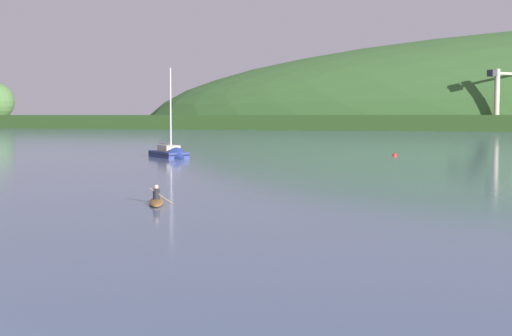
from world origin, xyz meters
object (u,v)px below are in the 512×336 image
(sailboat_far_left, at_px, (171,156))
(dockside_crane, at_px, (497,101))
(canoe_with_paddler, at_px, (156,201))
(mooring_buoy_foreground, at_px, (395,156))

(sailboat_far_left, bearing_deg, dockside_crane, 123.85)
(dockside_crane, distance_m, canoe_with_paddler, 186.99)
(dockside_crane, height_order, sailboat_far_left, dockside_crane)
(dockside_crane, relative_size, canoe_with_paddler, 5.19)
(canoe_with_paddler, bearing_deg, mooring_buoy_foreground, 149.31)
(dockside_crane, xyz_separation_m, mooring_buoy_foreground, (7.74, -139.64, -8.17))
(sailboat_far_left, distance_m, mooring_buoy_foreground, 23.28)
(canoe_with_paddler, relative_size, mooring_buoy_foreground, 5.52)
(canoe_with_paddler, bearing_deg, dockside_crane, 151.02)
(dockside_crane, height_order, mooring_buoy_foreground, dockside_crane)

